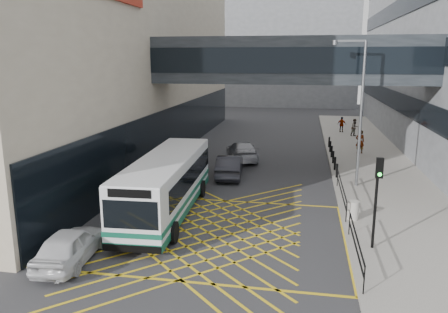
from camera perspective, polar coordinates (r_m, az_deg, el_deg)
The scene contains 18 objects.
ground at distance 19.86m, azimuth -2.13°, elevation -9.85°, with size 120.00×120.00×0.00m, color #333335.
building_whsmith at distance 40.43m, azimuth -23.10°, elevation 12.22°, with size 24.17×42.00×16.00m.
building_far at distance 78.15m, azimuth 6.20°, elevation 13.58°, with size 28.00×16.00×18.00m, color slate.
skybridge at distance 29.92m, azimuth 8.67°, elevation 12.31°, with size 20.00×4.10×3.00m.
pavement at distance 34.11m, azimuth 18.55°, elevation -0.76°, with size 6.00×54.00×0.16m, color gray.
box_junction at distance 19.86m, azimuth -2.13°, elevation -9.84°, with size 12.00×9.00×0.01m.
bus at distance 21.84m, azimuth -7.44°, elevation -3.48°, with size 2.97×10.54×2.93m.
car_white at distance 17.86m, azimuth -19.46°, elevation -10.85°, with size 1.78×4.34×1.38m, color silver.
car_dark at distance 28.59m, azimuth 0.74°, elevation -1.24°, with size 1.85×4.72×1.48m, color #232328.
car_silver at distance 33.38m, azimuth 2.40°, elevation 0.81°, with size 2.06×4.88×1.52m, color #95959D.
traffic_light at distance 18.01m, azimuth 19.38°, elevation -4.17°, with size 0.27×0.44×3.76m.
street_lamp at distance 26.57m, azimuth 17.12°, elevation 6.46°, with size 1.92×0.31×8.48m.
litter_bin at distance 21.63m, azimuth 16.52°, elevation -6.74°, with size 0.52×0.52×0.90m, color #ADA89E.
kerb_railings at distance 20.90m, azimuth 15.78°, elevation -6.60°, with size 0.05×12.54×1.00m.
bollards at distance 33.70m, azimuth 13.99°, elevation 0.29°, with size 0.14×10.14×0.90m.
pedestrian_a at distance 36.69m, azimuth 17.34°, elevation 1.86°, with size 0.75×0.53×1.88m, color gray.
pedestrian_b at distance 44.93m, azimuth 16.71°, elevation 3.65°, with size 0.82×0.47×1.67m, color gray.
pedestrian_c at distance 46.93m, azimuth 15.13°, elevation 4.05°, with size 0.94×0.45×1.59m, color gray.
Camera 1 is at (4.05, -17.90, 7.58)m, focal length 35.00 mm.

